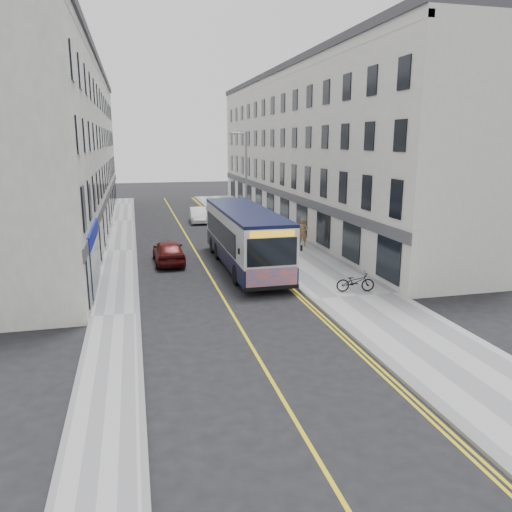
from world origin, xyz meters
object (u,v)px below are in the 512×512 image
pedestrian_near (303,232)px  car_maroon (169,251)px  bicycle (355,282)px  car_white (198,215)px  pedestrian_far (258,220)px  streetlamp (245,182)px  city_bus (245,236)px

pedestrian_near → car_maroon: bearing=-149.3°
bicycle → car_white: car_white is taller
pedestrian_far → car_white: bearing=100.5°
pedestrian_far → streetlamp: bearing=-142.5°
streetlamp → car_white: bearing=104.3°
bicycle → car_maroon: size_ratio=0.42×
pedestrian_near → pedestrian_far: size_ratio=1.01×
car_maroon → city_bus: bearing=153.2°
city_bus → car_white: (-0.52, 17.39, -1.23)m
car_white → pedestrian_far: bearing=-55.4°
pedestrian_far → car_white: (-4.00, 6.70, -0.40)m
streetlamp → pedestrian_far: (1.63, 2.60, -3.31)m
bicycle → streetlamp: bearing=18.5°
pedestrian_far → bicycle: bearing=-108.2°
pedestrian_near → car_maroon: pedestrian_near is taller
streetlamp → pedestrian_near: bearing=-46.8°
pedestrian_far → car_maroon: pedestrian_far is taller
streetlamp → bicycle: (2.27, -14.57, -3.77)m
pedestrian_near → car_maroon: (-9.51, -2.45, -0.33)m
pedestrian_near → pedestrian_far: bearing=121.7°
bicycle → pedestrian_far: (-0.64, 17.17, 0.46)m
pedestrian_far → city_bus: bearing=-128.4°
bicycle → pedestrian_near: 11.08m
streetlamp → car_maroon: streetlamp is taller
city_bus → bicycle: size_ratio=6.37×
pedestrian_near → car_maroon: size_ratio=0.44×
bicycle → pedestrian_far: bearing=11.8°
streetlamp → city_bus: streetlamp is taller
city_bus → car_maroon: 4.93m
streetlamp → city_bus: 8.67m
bicycle → car_maroon: 12.03m
streetlamp → pedestrian_far: size_ratio=4.18×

